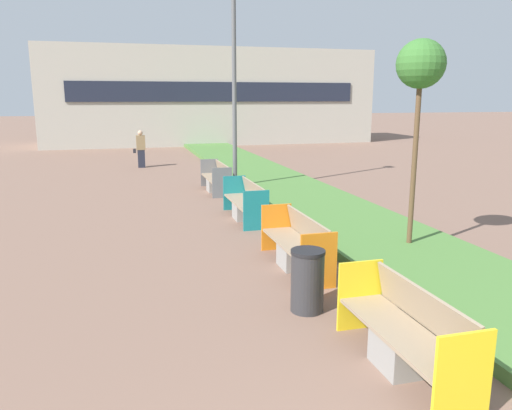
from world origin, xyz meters
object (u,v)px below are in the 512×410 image
(bench_orange_frame, at_px, (297,247))
(sapling_tree_near, at_px, (421,68))
(bench_grey_frame, at_px, (217,180))
(bench_teal_frame, at_px, (246,205))
(litter_bin, at_px, (307,281))
(street_lamp_post, at_px, (234,50))
(pedestrian_walking, at_px, (141,149))
(bench_yellow_frame, at_px, (405,338))

(bench_orange_frame, height_order, sapling_tree_near, sapling_tree_near)
(bench_grey_frame, relative_size, sapling_tree_near, 0.55)
(bench_grey_frame, distance_m, sapling_tree_near, 8.49)
(bench_teal_frame, height_order, litter_bin, bench_teal_frame)
(street_lamp_post, relative_size, sapling_tree_near, 2.00)
(bench_grey_frame, xyz_separation_m, street_lamp_post, (0.61, -0.05, 4.12))
(street_lamp_post, xyz_separation_m, sapling_tree_near, (1.89, -7.41, -0.93))
(sapling_tree_near, distance_m, pedestrian_walking, 14.99)
(bench_orange_frame, xyz_separation_m, bench_grey_frame, (-0.00, 7.77, -0.00))
(bench_orange_frame, bearing_deg, bench_grey_frame, 90.00)
(bench_yellow_frame, bearing_deg, pedestrian_walking, 96.80)
(bench_yellow_frame, relative_size, bench_orange_frame, 0.93)
(bench_yellow_frame, bearing_deg, bench_orange_frame, 89.97)
(bench_grey_frame, xyz_separation_m, litter_bin, (-0.50, -9.60, 0.09))
(street_lamp_post, height_order, pedestrian_walking, street_lamp_post)
(bench_yellow_frame, relative_size, pedestrian_walking, 1.31)
(bench_teal_frame, height_order, pedestrian_walking, pedestrian_walking)
(street_lamp_post, height_order, sapling_tree_near, street_lamp_post)
(bench_yellow_frame, distance_m, pedestrian_walking, 18.04)
(bench_grey_frame, bearing_deg, litter_bin, -93.01)
(sapling_tree_near, bearing_deg, street_lamp_post, 104.34)
(bench_orange_frame, height_order, litter_bin, bench_orange_frame)
(bench_grey_frame, height_order, street_lamp_post, street_lamp_post)
(bench_grey_frame, height_order, litter_bin, bench_grey_frame)
(bench_orange_frame, bearing_deg, bench_teal_frame, 89.99)
(bench_teal_frame, height_order, bench_grey_frame, same)
(bench_grey_frame, bearing_deg, sapling_tree_near, -71.44)
(bench_teal_frame, xyz_separation_m, bench_grey_frame, (-0.00, 3.96, -0.00))
(litter_bin, relative_size, sapling_tree_near, 0.22)
(bench_grey_frame, xyz_separation_m, sapling_tree_near, (2.50, -7.45, 3.19))
(bench_yellow_frame, xyz_separation_m, bench_grey_frame, (0.00, 11.37, 0.00))
(bench_yellow_frame, relative_size, litter_bin, 2.33)
(bench_orange_frame, distance_m, bench_teal_frame, 3.81)
(bench_orange_frame, bearing_deg, pedestrian_walking, 98.49)
(street_lamp_post, distance_m, pedestrian_walking, 8.02)
(sapling_tree_near, bearing_deg, bench_orange_frame, -172.87)
(bench_orange_frame, relative_size, litter_bin, 2.50)
(bench_orange_frame, relative_size, bench_grey_frame, 1.01)
(bench_yellow_frame, xyz_separation_m, sapling_tree_near, (2.50, 3.91, 3.19))
(bench_teal_frame, bearing_deg, bench_yellow_frame, -90.02)
(bench_orange_frame, distance_m, litter_bin, 1.91)
(sapling_tree_near, height_order, pedestrian_walking, sapling_tree_near)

